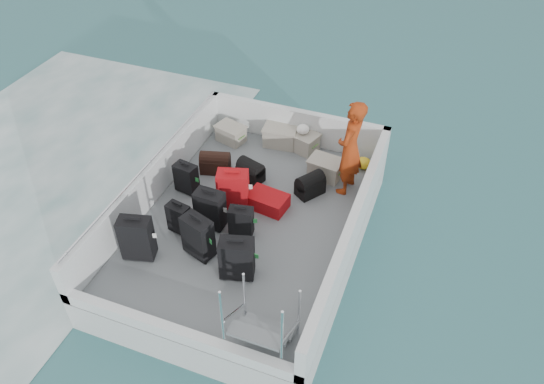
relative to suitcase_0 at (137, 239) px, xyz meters
The scene contains 24 objects.
ground 2.07m from the suitcase_0, 47.12° to the left, with size 160.00×160.00×0.00m, color #154A4B.
wake_foam 3.93m from the suitcase_0, 159.53° to the left, with size 10.00×10.00×0.00m, color white.
ferry_hull 1.94m from the suitcase_0, 47.12° to the left, with size 3.60×5.00×0.60m, color silver.
deck 1.86m from the suitcase_0, 47.12° to the left, with size 3.30×4.70×0.02m, color slate.
deck_fittings 1.88m from the suitcase_0, 32.55° to the left, with size 3.60×5.00×0.90m.
suitcase_0 is the anchor object (origin of this frame).
suitcase_1 0.77m from the suitcase_0, 65.13° to the left, with size 0.36×0.21×0.55m, color black.
suitcase_2 1.63m from the suitcase_0, 91.47° to the left, with size 0.39×0.23×0.56m, color black.
suitcase_3 0.91m from the suitcase_0, 23.89° to the left, with size 0.47×0.27×0.72m, color black.
suitcase_4 1.24m from the suitcase_0, 54.17° to the left, with size 0.46×0.27×0.68m, color black.
suitcase_5 1.79m from the suitcase_0, 60.74° to the left, with size 0.51×0.31×0.70m, color #A70C15.
suitcase_6 1.56m from the suitcase_0, ahead, with size 0.50×0.29×0.69m, color black.
suitcase_7 1.61m from the suitcase_0, 37.87° to the left, with size 0.38×0.22×0.53m, color black.
suitcase_8 2.26m from the suitcase_0, 50.65° to the left, with size 0.43×0.66×0.26m, color #A70C15.
duffel_0 2.33m from the suitcase_0, 85.64° to the left, with size 0.53×0.30×0.32m, color black, non-canonical shape.
duffel_1 2.48m from the suitcase_0, 69.36° to the left, with size 0.46×0.30×0.32m, color black, non-canonical shape.
duffel_2 3.07m from the suitcase_0, 49.57° to the left, with size 0.48×0.30×0.32m, color black, non-canonical shape.
crate_0 3.30m from the suitcase_0, 89.23° to the left, with size 0.52×0.36×0.31m, color #A8A092.
crate_1 3.67m from the suitcase_0, 74.26° to the left, with size 0.61×0.42×0.37m, color #A8A092.
crate_2 3.82m from the suitcase_0, 67.76° to the left, with size 0.56×0.39×0.34m, color #A8A092.
crate_3 3.57m from the suitcase_0, 53.97° to the left, with size 0.56×0.39×0.34m, color #A8A092.
yellow_bag 4.32m from the suitcase_0, 51.45° to the left, with size 0.28×0.26×0.22m, color yellow.
white_bag 3.81m from the suitcase_0, 67.76° to the left, with size 0.24×0.24×0.18m, color white.
passenger 3.73m from the suitcase_0, 46.63° to the left, with size 0.65×0.42×1.75m, color #D64214.
Camera 1 is at (2.63, -5.79, 6.70)m, focal length 35.00 mm.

